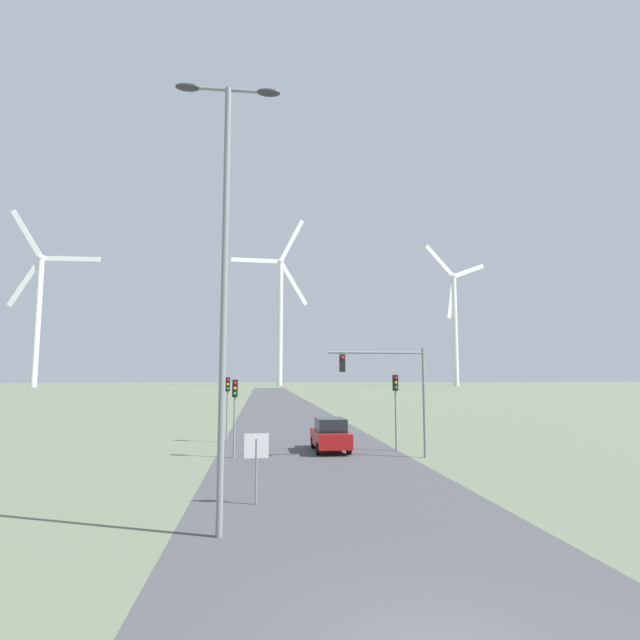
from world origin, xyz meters
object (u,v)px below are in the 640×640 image
Objects in this scene: wind_turbine_left at (280,309)px; streetlamp at (225,254)px; traffic_light_post_near_right at (396,395)px; wind_turbine_far_left at (38,307)px; wind_turbine_center at (454,318)px; traffic_light_post_near_left at (235,400)px; car_approaching at (330,435)px; stop_sign_near at (256,455)px; traffic_light_post_mid_left at (227,394)px; traffic_light_mast_overhead at (389,378)px.

streetlamp is at bearing -92.56° from wind_turbine_left.
wind_turbine_left reaches higher than traffic_light_post_near_right.
wind_turbine_left is at bearing 10.88° from wind_turbine_far_left.
wind_turbine_far_left is at bearing -179.13° from wind_turbine_center.
wind_turbine_far_left is 0.91× the size of wind_turbine_left.
traffic_light_post_near_left is 0.05× the size of wind_turbine_left.
wind_turbine_far_left is (-85.84, 164.86, 28.57)m from car_approaching.
traffic_light_post_mid_left is (-2.00, 15.66, 1.40)m from stop_sign_near.
traffic_light_post_near_right is at bearing 8.43° from traffic_light_post_near_left.
traffic_light_post_near_right is 2.82m from traffic_light_mast_overhead.
wind_turbine_far_left is at bearing 116.47° from traffic_light_post_mid_left.
traffic_light_mast_overhead is at bearing -112.21° from traffic_light_post_near_right.
traffic_light_post_near_left is at bearing -82.76° from traffic_light_post_mid_left.
streetlamp is 197.84m from wind_turbine_far_left.
traffic_light_mast_overhead is (7.65, 11.66, -3.49)m from streetlamp.
streetlamp is 0.17× the size of wind_turbine_left.
traffic_light_post_near_left is 0.98× the size of traffic_light_post_mid_left.
car_approaching is at bearing 71.01° from streetlamp.
traffic_light_mast_overhead is 0.08× the size of wind_turbine_left.
streetlamp is at bearing -88.67° from traffic_light_post_near_left.
stop_sign_near is 11.08m from traffic_light_mast_overhead.
stop_sign_near is at bearing -128.55° from traffic_light_mast_overhead.
car_approaching is (4.94, 14.34, -6.66)m from streetlamp.
wind_turbine_far_left is (-88.55, 167.55, 25.40)m from traffic_light_mast_overhead.
traffic_light_post_mid_left is 0.07× the size of wind_turbine_center.
traffic_light_mast_overhead reaches higher than traffic_light_post_near_right.
stop_sign_near is 0.56× the size of traffic_light_post_mid_left.
wind_turbine_center reaches higher than traffic_light_post_mid_left.
traffic_light_post_mid_left is 181.05m from wind_turbine_far_left.
traffic_light_post_mid_left is 0.06× the size of wind_turbine_far_left.
wind_turbine_left is (1.13, 184.79, 28.29)m from traffic_light_mast_overhead.
stop_sign_near is at bearing -82.74° from traffic_light_post_mid_left.
stop_sign_near is 196.08m from wind_turbine_far_left.
traffic_light_mast_overhead reaches higher than traffic_light_post_mid_left.
wind_turbine_center is (80.02, 168.87, 24.70)m from traffic_light_post_near_left.
stop_sign_near is 0.03× the size of wind_turbine_far_left.
wind_turbine_center reaches higher than traffic_light_mast_overhead.
wind_turbine_far_left reaches higher than car_approaching.
traffic_light_post_mid_left is at bearing 93.25° from streetlamp.
streetlamp reaches higher than traffic_light_mast_overhead.
car_approaching is 185.19m from wind_turbine_center.
streetlamp reaches higher than stop_sign_near.
streetlamp is 6.85m from stop_sign_near.
streetlamp reaches higher than traffic_light_post_near_left.
traffic_light_post_near_left is at bearing -92.83° from wind_turbine_left.
stop_sign_near is at bearing -109.83° from car_approaching.
traffic_light_post_near_right reaches higher than traffic_light_post_near_left.
traffic_light_post_mid_left is at bearing -63.53° from wind_turbine_far_left.
traffic_light_post_mid_left is at bearing -116.40° from wind_turbine_center.
streetlamp is 2.95× the size of traffic_light_post_near_right.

